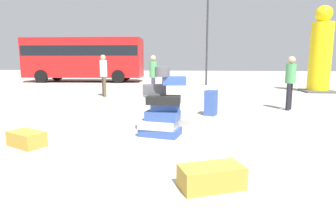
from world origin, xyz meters
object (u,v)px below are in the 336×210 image
Objects in this scene: suitcase_tower at (162,110)px; suitcase_tan_upright_blue at (211,177)px; person_passerby_in_red at (104,72)px; yellow_dummy_statue at (320,54)px; suitcase_tan_white_trunk at (27,139)px; suitcase_navy_foreground_near at (211,103)px; person_tourist_with_camera at (290,78)px; parked_bus at (85,57)px; suitcase_cream_behind_tower at (182,123)px; lamp_post at (208,17)px; person_bearded_onlooker at (153,73)px.

suitcase_tower is 2.48m from suitcase_tan_upright_blue.
suitcase_tower is 0.78× the size of person_passerby_in_red.
yellow_dummy_statue reaches higher than person_passerby_in_red.
suitcase_tan_white_trunk is at bearing -25.69° from person_passerby_in_red.
person_tourist_with_camera is (2.41, 1.16, 0.63)m from suitcase_navy_foreground_near.
suitcase_navy_foreground_near is at bearing -58.03° from parked_bus.
suitcase_navy_foreground_near reaches higher than suitcase_cream_behind_tower.
yellow_dummy_statue is (5.47, 11.17, 1.69)m from suitcase_tan_upright_blue.
suitcase_tower is 6.79m from person_passerby_in_red.
person_tourist_with_camera reaches higher than suitcase_cream_behind_tower.
suitcase_tan_white_trunk is at bearing -74.50° from parked_bus.
lamp_post is (8.90, -1.85, 2.38)m from parked_bus.
suitcase_tower is at bearing -96.35° from suitcase_navy_foreground_near.
suitcase_tower is 2.50m from suitcase_navy_foreground_near.
suitcase_tan_upright_blue is 3.03m from suitcase_cream_behind_tower.
yellow_dummy_statue is at bearing 72.43° from person_passerby_in_red.
person_bearded_onlooker is at bearing 82.26° from suitcase_tan_upright_blue.
yellow_dummy_statue is at bearing -177.85° from person_tourist_with_camera.
suitcase_cream_behind_tower is 0.13× the size of yellow_dummy_statue.
lamp_post is at bearing 108.48° from suitcase_navy_foreground_near.
lamp_post is at bearing 106.47° from suitcase_cream_behind_tower.
suitcase_tan_upright_blue is at bearing -67.64° from suitcase_tower.
lamp_post reaches higher than suitcase_tower.
person_tourist_with_camera is (3.45, 3.42, 0.46)m from suitcase_tower.
person_passerby_in_red reaches higher than suitcase_tan_white_trunk.
lamp_post reaches higher than person_bearded_onlooker.
person_passerby_in_red reaches higher than suitcase_tan_upright_blue.
parked_bus is at bearing 159.51° from yellow_dummy_statue.
person_tourist_with_camera is (2.52, 5.68, 0.85)m from suitcase_tan_upright_blue.
lamp_post is at bearing 111.30° from person_passerby_in_red.
suitcase_cream_behind_tower is 15.94m from parked_bus.
lamp_post reaches higher than suitcase_navy_foreground_near.
person_passerby_in_red is at bearing -66.38° from parked_bus.
parked_bus reaches higher than person_passerby_in_red.
parked_bus is at bearing 173.52° from person_passerby_in_red.
suitcase_tan_white_trunk is 7.29m from person_tourist_with_camera.
suitcase_tan_white_trunk is 0.88× the size of suitcase_tan_upright_blue.
suitcase_tower is at bearing 49.30° from suitcase_tan_white_trunk.
person_tourist_with_camera reaches higher than suitcase_tan_white_trunk.
suitcase_cream_behind_tower is 0.06× the size of parked_bus.
suitcase_tan_white_trunk is 4.67m from suitcase_navy_foreground_near.
lamp_post is (2.14, 7.10, 3.18)m from person_bearded_onlooker.
person_passerby_in_red reaches higher than suitcase_tower.
person_passerby_in_red is (-4.41, 3.61, 0.70)m from suitcase_navy_foreground_near.
person_tourist_with_camera reaches higher than suitcase_tan_upright_blue.
suitcase_tower is 12.97m from lamp_post.
suitcase_cream_behind_tower is at bearing 78.07° from suitcase_tan_upright_blue.
yellow_dummy_statue is 6.85m from lamp_post.
suitcase_navy_foreground_near is at bearing -33.98° from person_tourist_with_camera.
person_bearded_onlooker is 8.06m from lamp_post.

